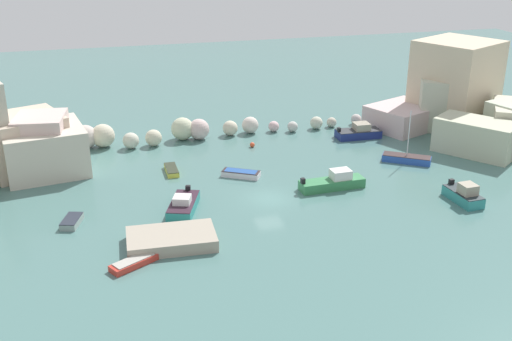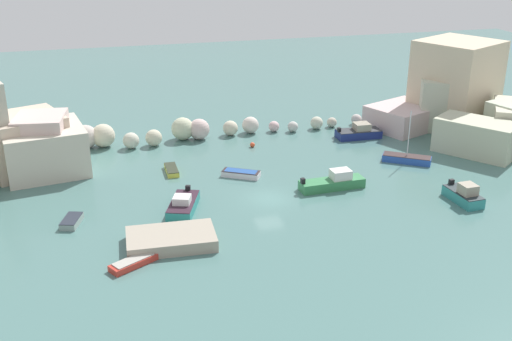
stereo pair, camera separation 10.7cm
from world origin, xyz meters
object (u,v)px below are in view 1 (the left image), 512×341
(channel_buoy, at_px, (252,145))
(moored_boat_5, at_px, (172,170))
(stone_dock, at_px, (171,239))
(moored_boat_7, at_px, (241,174))
(moored_boat_1, at_px, (359,132))
(moored_boat_0, at_px, (183,205))
(moored_boat_8, at_px, (333,182))
(moored_boat_4, at_px, (134,262))
(moored_boat_6, at_px, (407,159))
(moored_boat_3, at_px, (72,221))
(moored_boat_2, at_px, (464,195))

(channel_buoy, xyz_separation_m, moored_boat_5, (-9.87, -5.24, -0.01))
(stone_dock, distance_m, moored_boat_7, 15.02)
(stone_dock, distance_m, moored_boat_1, 32.20)
(moored_boat_0, distance_m, moored_boat_1, 27.12)
(moored_boat_7, distance_m, moored_boat_8, 9.33)
(moored_boat_4, distance_m, moored_boat_6, 32.80)
(moored_boat_6, relative_size, moored_boat_8, 0.89)
(moored_boat_1, relative_size, moored_boat_3, 1.83)
(channel_buoy, distance_m, moored_boat_0, 17.57)
(stone_dock, bearing_deg, moored_boat_1, 39.22)
(channel_buoy, bearing_deg, moored_boat_7, -112.29)
(moored_boat_7, bearing_deg, moored_boat_6, -151.39)
(moored_boat_4, relative_size, moored_boat_6, 0.67)
(stone_dock, xyz_separation_m, moored_boat_5, (2.15, 15.18, -0.23))
(stone_dock, bearing_deg, moored_boat_7, 54.73)
(moored_boat_3, relative_size, moored_boat_8, 0.45)
(moored_boat_6, bearing_deg, moored_boat_2, 125.26)
(stone_dock, height_order, moored_boat_1, moored_boat_1)
(stone_dock, relative_size, moored_boat_2, 1.65)
(moored_boat_3, xyz_separation_m, moored_boat_6, (34.09, 5.83, 0.11))
(stone_dock, distance_m, moored_boat_0, 6.35)
(moored_boat_6, distance_m, moored_boat_8, 11.01)
(moored_boat_1, relative_size, moored_boat_5, 1.64)
(stone_dock, bearing_deg, moored_boat_6, 23.57)
(moored_boat_2, bearing_deg, moored_boat_4, -86.45)
(stone_dock, distance_m, moored_boat_2, 26.70)
(moored_boat_1, height_order, moored_boat_3, moored_boat_1)
(stone_dock, height_order, channel_buoy, stone_dock)
(channel_buoy, relative_size, moored_boat_6, 0.10)
(stone_dock, distance_m, moored_boat_5, 15.34)
(moored_boat_6, height_order, moored_boat_7, moored_boat_6)
(moored_boat_3, bearing_deg, stone_dock, -109.53)
(channel_buoy, bearing_deg, moored_boat_8, -71.57)
(stone_dock, relative_size, moored_boat_8, 1.09)
(moored_boat_0, height_order, moored_boat_4, moored_boat_0)
(moored_boat_2, height_order, moored_boat_3, moored_boat_2)
(moored_boat_8, bearing_deg, channel_buoy, 105.79)
(moored_boat_5, bearing_deg, moored_boat_1, -77.15)
(channel_buoy, xyz_separation_m, moored_boat_6, (14.50, -8.85, 0.13))
(moored_boat_4, xyz_separation_m, moored_boat_7, (11.81, 14.70, 0.06))
(stone_dock, relative_size, moored_boat_0, 1.26)
(moored_boat_2, bearing_deg, moored_boat_5, -123.08)
(stone_dock, relative_size, moored_boat_5, 2.16)
(moored_boat_3, relative_size, moored_boat_7, 0.73)
(moored_boat_5, height_order, moored_boat_7, moored_boat_7)
(moored_boat_7, bearing_deg, moored_boat_5, 6.68)
(channel_buoy, height_order, moored_boat_8, moored_boat_8)
(moored_boat_3, relative_size, moored_boat_4, 0.76)
(moored_boat_6, bearing_deg, moored_boat_3, 44.12)
(moored_boat_3, bearing_deg, channel_buoy, -35.51)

